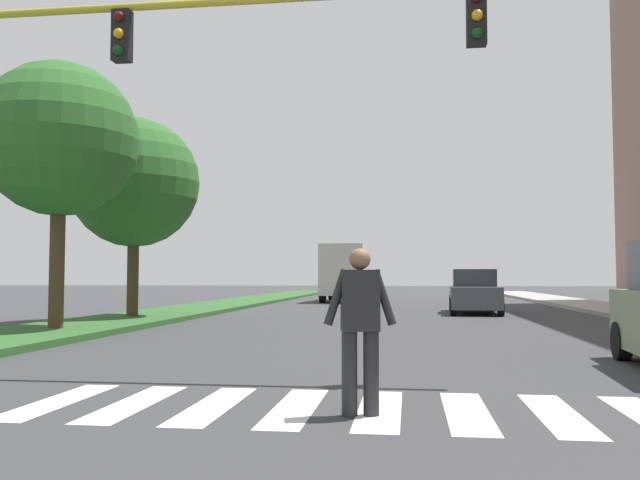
{
  "coord_description": "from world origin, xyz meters",
  "views": [
    {
      "loc": [
        0.31,
        1.47,
        1.4
      ],
      "look_at": [
        -2.24,
        20.58,
        2.46
      ],
      "focal_mm": 37.19,
      "sensor_mm": 36.0,
      "label": 1
    }
  ],
  "objects_px": {
    "tree_mid": "(60,140)",
    "tree_far": "(134,183)",
    "traffic_light_gantry": "(123,81)",
    "pedestrian_performer": "(360,323)",
    "sedan_midblock": "(474,293)",
    "truck_box_delivery": "(346,272)"
  },
  "relations": [
    {
      "from": "tree_far",
      "to": "truck_box_delivery",
      "type": "bearing_deg",
      "value": 72.8
    },
    {
      "from": "traffic_light_gantry",
      "to": "pedestrian_performer",
      "type": "xyz_separation_m",
      "value": [
        3.84,
        -2.77,
        -3.46
      ]
    },
    {
      "from": "traffic_light_gantry",
      "to": "sedan_midblock",
      "type": "distance_m",
      "value": 18.14
    },
    {
      "from": "tree_mid",
      "to": "traffic_light_gantry",
      "type": "bearing_deg",
      "value": -53.55
    },
    {
      "from": "tree_far",
      "to": "pedestrian_performer",
      "type": "height_order",
      "value": "tree_far"
    },
    {
      "from": "tree_mid",
      "to": "pedestrian_performer",
      "type": "distance_m",
      "value": 12.26
    },
    {
      "from": "tree_mid",
      "to": "tree_far",
      "type": "bearing_deg",
      "value": 91.73
    },
    {
      "from": "tree_far",
      "to": "sedan_midblock",
      "type": "bearing_deg",
      "value": 27.86
    },
    {
      "from": "sedan_midblock",
      "to": "pedestrian_performer",
      "type": "bearing_deg",
      "value": -98.83
    },
    {
      "from": "tree_mid",
      "to": "sedan_midblock",
      "type": "height_order",
      "value": "tree_mid"
    },
    {
      "from": "truck_box_delivery",
      "to": "sedan_midblock",
      "type": "bearing_deg",
      "value": -61.26
    },
    {
      "from": "tree_mid",
      "to": "pedestrian_performer",
      "type": "relative_size",
      "value": 3.87
    },
    {
      "from": "tree_mid",
      "to": "tree_far",
      "type": "relative_size",
      "value": 1.04
    },
    {
      "from": "pedestrian_performer",
      "to": "sedan_midblock",
      "type": "height_order",
      "value": "pedestrian_performer"
    },
    {
      "from": "sedan_midblock",
      "to": "truck_box_delivery",
      "type": "distance_m",
      "value": 12.43
    },
    {
      "from": "tree_far",
      "to": "traffic_light_gantry",
      "type": "relative_size",
      "value": 0.64
    },
    {
      "from": "pedestrian_performer",
      "to": "traffic_light_gantry",
      "type": "bearing_deg",
      "value": 144.17
    },
    {
      "from": "pedestrian_performer",
      "to": "truck_box_delivery",
      "type": "bearing_deg",
      "value": 95.66
    },
    {
      "from": "tree_far",
      "to": "sedan_midblock",
      "type": "distance_m",
      "value": 13.12
    },
    {
      "from": "tree_mid",
      "to": "truck_box_delivery",
      "type": "height_order",
      "value": "tree_mid"
    },
    {
      "from": "sedan_midblock",
      "to": "truck_box_delivery",
      "type": "bearing_deg",
      "value": 118.74
    },
    {
      "from": "traffic_light_gantry",
      "to": "tree_mid",
      "type": "bearing_deg",
      "value": 126.45
    }
  ]
}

